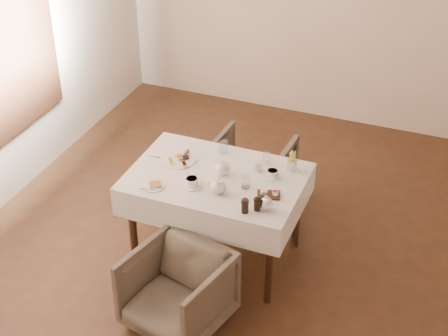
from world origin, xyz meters
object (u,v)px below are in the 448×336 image
armchair_near (177,291)px  breakfast_plate (178,159)px  table (216,189)px  armchair_far (251,172)px  teapot_centre (223,167)px

armchair_near → breakfast_plate: bearing=127.2°
table → breakfast_plate: bearing=165.1°
armchair_near → armchair_far: bearing=105.0°
teapot_centre → armchair_far: bearing=83.6°
armchair_near → teapot_centre: (0.01, 0.81, 0.52)m
table → teapot_centre: (0.04, 0.04, 0.18)m
armchair_near → teapot_centre: 0.97m
table → armchair_near: size_ratio=2.00×
breakfast_plate → table: bearing=5.6°
table → teapot_centre: bearing=48.6°
table → armchair_far: bearing=90.7°
armchair_far → breakfast_plate: bearing=66.6°
armchair_near → teapot_centre: size_ratio=4.19×
armchair_far → table: bearing=93.0°
table → teapot_centre: 0.19m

